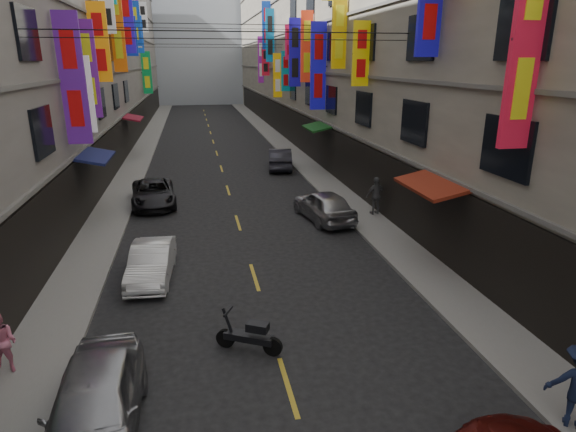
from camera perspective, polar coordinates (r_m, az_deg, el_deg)
name	(u,v)px	position (r m, az deg, el deg)	size (l,w,h in m)	color
sidewalk_left	(140,155)	(40.03, -17.11, 6.91)	(2.00, 90.00, 0.12)	slate
sidewalk_right	(289,150)	(40.56, 0.12, 7.83)	(2.00, 90.00, 0.12)	slate
building_row_left	(40,26)	(40.54, -27.34, 19.34)	(10.14, 90.00, 19.00)	gray
building_row_right	(363,30)	(41.59, 8.82, 20.92)	(10.14, 90.00, 19.00)	#A09886
haze_block	(198,37)	(89.27, -10.63, 20.08)	(18.00, 8.00, 22.00)	#A5AEB8
shop_signage	(215,27)	(31.90, -8.63, 21.29)	(14.00, 55.00, 11.72)	#0D2FA1
street_awnings	(206,152)	(23.54, -9.73, 7.49)	(13.99, 35.20, 0.41)	#16522D
overhead_cables	(222,28)	(27.28, -7.87, 21.21)	(14.00, 38.04, 1.24)	black
lane_markings	(219,160)	(36.91, -8.19, 6.56)	(0.12, 80.20, 0.01)	gold
scooter_crossing	(250,336)	(12.72, -4.55, -14.00)	(1.64, 0.97, 1.14)	black
scooter_far_right	(313,208)	(23.04, 2.98, 0.95)	(0.69, 1.77, 1.14)	black
car_left_near	(95,406)	(10.76, -21.92, -20.16)	(1.75, 4.35, 1.48)	#A4A5A9
car_left_mid	(152,262)	(17.11, -15.87, -5.28)	(1.30, 3.73, 1.23)	silver
car_left_far	(153,193)	(25.82, -15.67, 2.62)	(2.12, 4.61, 1.28)	black
car_right_mid	(324,205)	(22.53, 4.26, 1.28)	(1.71, 4.26, 1.45)	#A5A5A9
car_right_far	(280,159)	(33.46, -0.96, 6.81)	(1.52, 4.35, 1.43)	#292830
pedestrian_lfar	(1,343)	(13.37, -30.90, -12.82)	(0.74, 0.51, 1.53)	pink
pedestrian_rfar	(376,196)	(23.33, 10.40, 2.39)	(1.07, 0.61, 1.82)	#525254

